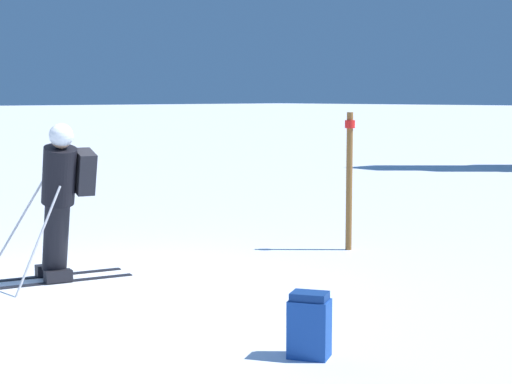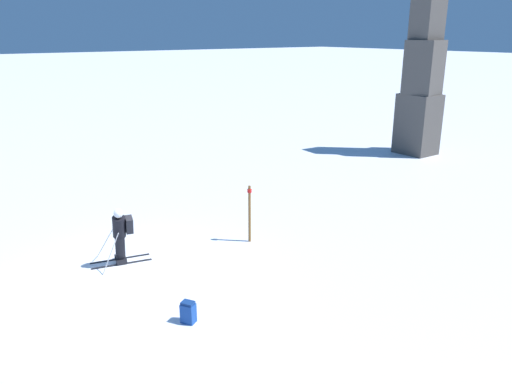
{
  "view_description": "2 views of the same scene",
  "coord_description": "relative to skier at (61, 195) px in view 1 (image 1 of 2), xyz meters",
  "views": [
    {
      "loc": [
        7.22,
        -4.54,
        1.96
      ],
      "look_at": [
        -0.39,
        2.52,
        0.79
      ],
      "focal_mm": 60.0,
      "sensor_mm": 36.0,
      "label": 1
    },
    {
      "loc": [
        11.4,
        -4.44,
        6.04
      ],
      "look_at": [
        -1.0,
        4.74,
        1.07
      ],
      "focal_mm": 35.0,
      "sensor_mm": 36.0,
      "label": 2
    }
  ],
  "objects": [
    {
      "name": "ground_plane",
      "position": [
        0.61,
        0.03,
        -0.94
      ],
      "size": [
        300.0,
        300.0,
        0.0
      ],
      "primitive_type": "plane",
      "color": "white"
    },
    {
      "name": "skier",
      "position": [
        0.0,
        0.0,
        0.0
      ],
      "size": [
        1.35,
        1.68,
        1.72
      ],
      "rotation": [
        0.0,
        0.0,
        -0.25
      ],
      "color": "black",
      "rests_on": "ground"
    },
    {
      "name": "spare_backpack",
      "position": [
        3.51,
        0.06,
        -0.69
      ],
      "size": [
        0.37,
        0.34,
        0.5
      ],
      "rotation": [
        0.0,
        0.0,
        3.65
      ],
      "color": "#194293",
      "rests_on": "ground"
    },
    {
      "name": "trail_marker",
      "position": [
        0.72,
        3.71,
        0.03
      ],
      "size": [
        0.13,
        0.13,
        1.76
      ],
      "color": "brown",
      "rests_on": "ground"
    }
  ]
}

